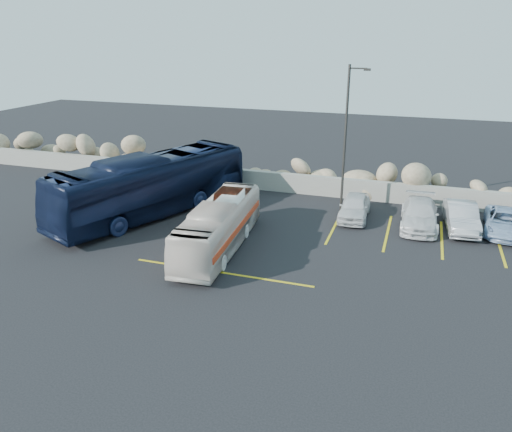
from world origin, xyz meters
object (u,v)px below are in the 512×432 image
(car_a, at_px, (354,207))
(car_d, at_px, (505,222))
(car_b, at_px, (461,217))
(vintage_bus, at_px, (219,226))
(lamppost, at_px, (346,136))
(car_c, at_px, (419,214))
(tour_coach, at_px, (151,185))

(car_a, relative_size, car_d, 0.90)
(car_d, bearing_deg, car_a, -172.89)
(car_a, distance_m, car_b, 5.41)
(vintage_bus, bearing_deg, car_a, 44.19)
(car_b, bearing_deg, car_a, 176.35)
(lamppost, height_order, car_c, lamppost)
(tour_coach, xyz_separation_m, car_a, (10.71, 2.89, -1.03))
(tour_coach, height_order, car_c, tour_coach)
(vintage_bus, height_order, car_a, vintage_bus)
(car_b, xyz_separation_m, car_d, (2.09, 0.15, -0.09))
(tour_coach, relative_size, car_c, 2.66)
(lamppost, distance_m, tour_coach, 10.92)
(car_a, height_order, car_c, car_c)
(lamppost, relative_size, tour_coach, 0.67)
(lamppost, relative_size, car_c, 1.77)
(vintage_bus, xyz_separation_m, car_c, (8.79, 5.93, -0.47))
(lamppost, xyz_separation_m, tour_coach, (-9.90, -3.81, -2.62))
(car_c, bearing_deg, vintage_bus, -147.44)
(lamppost, height_order, tour_coach, lamppost)
(car_b, distance_m, car_c, 2.06)
(car_d, bearing_deg, car_b, -170.60)
(vintage_bus, xyz_separation_m, car_a, (5.41, 6.09, -0.49))
(car_a, bearing_deg, car_c, -4.37)
(tour_coach, xyz_separation_m, car_b, (16.13, 2.99, -0.99))
(vintage_bus, bearing_deg, car_c, 29.80)
(tour_coach, distance_m, car_c, 14.38)
(lamppost, bearing_deg, car_d, -4.56)
(vintage_bus, height_order, tour_coach, tour_coach)
(car_b, relative_size, car_c, 0.91)
(vintage_bus, xyz_separation_m, car_b, (10.83, 6.19, -0.45))
(car_d, bearing_deg, tour_coach, -165.04)
(tour_coach, distance_m, car_d, 18.52)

